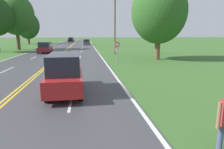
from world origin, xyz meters
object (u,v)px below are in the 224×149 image
object	(u,v)px
traffic_sign	(117,47)
car_maroon_suv_mid_near	(45,47)
car_dark_green_suv_distant	(71,39)
car_black_van_receding	(70,40)
tree_behind_sign	(28,26)
tree_mid_treeline	(159,12)
car_dark_grey_hatchback_mid_far	(86,42)
car_red_van_approaching	(65,73)
tree_left_verge	(16,15)

from	to	relation	value
traffic_sign	car_maroon_suv_mid_near	distance (m)	16.60
traffic_sign	car_dark_green_suv_distant	size ratio (longest dim) A/B	0.52
car_dark_green_suv_distant	car_black_van_receding	bearing A→B (deg)	-177.71
tree_behind_sign	tree_mid_treeline	bearing A→B (deg)	-58.73
car_dark_grey_hatchback_mid_far	tree_behind_sign	bearing A→B (deg)	-113.67
car_maroon_suv_mid_near	car_black_van_receding	xyz separation A→B (m)	(0.97, 45.19, 0.01)
traffic_sign	car_red_van_approaching	distance (m)	11.03
car_red_van_approaching	car_dark_green_suv_distant	xyz separation A→B (m)	(-4.71, 78.72, -0.10)
tree_behind_sign	car_black_van_receding	world-z (taller)	tree_behind_sign
traffic_sign	car_dark_grey_hatchback_mid_far	size ratio (longest dim) A/B	0.60
traffic_sign	car_red_van_approaching	world-z (taller)	traffic_sign
tree_behind_sign	car_red_van_approaching	size ratio (longest dim) A/B	2.12
car_dark_grey_hatchback_mid_far	car_black_van_receding	bearing A→B (deg)	-164.68
car_maroon_suv_mid_near	car_dark_green_suv_distant	distance (m)	55.21
tree_mid_treeline	car_red_van_approaching	world-z (taller)	tree_mid_treeline
car_red_van_approaching	car_dark_grey_hatchback_mid_far	bearing A→B (deg)	175.92
traffic_sign	tree_left_verge	world-z (taller)	tree_left_verge
tree_left_verge	tree_behind_sign	distance (m)	25.22
traffic_sign	tree_mid_treeline	bearing A→B (deg)	28.26
car_dark_grey_hatchback_mid_far	car_black_van_receding	distance (m)	20.76
car_black_van_receding	car_red_van_approaching	bearing A→B (deg)	-178.61
traffic_sign	tree_mid_treeline	distance (m)	7.28
traffic_sign	car_maroon_suv_mid_near	bearing A→B (deg)	126.08
traffic_sign	car_dark_grey_hatchback_mid_far	xyz separation A→B (m)	(-2.86, 38.69, -0.86)
tree_left_verge	car_dark_grey_hatchback_mid_far	distance (m)	22.73
tree_behind_sign	car_black_van_receding	size ratio (longest dim) A/B	2.25
tree_mid_treeline	car_dark_green_suv_distant	distance (m)	67.42
tree_mid_treeline	car_dark_green_suv_distant	size ratio (longest dim) A/B	2.10
tree_mid_treeline	car_maroon_suv_mid_near	world-z (taller)	tree_mid_treeline
tree_behind_sign	car_maroon_suv_mid_near	distance (m)	34.82
car_dark_green_suv_distant	car_red_van_approaching	bearing A→B (deg)	-175.77
car_dark_grey_hatchback_mid_far	car_black_van_receding	size ratio (longest dim) A/B	0.88
car_black_van_receding	traffic_sign	bearing A→B (deg)	-173.78
tree_left_verge	car_red_van_approaching	size ratio (longest dim) A/B	2.30
car_black_van_receding	car_dark_grey_hatchback_mid_far	bearing A→B (deg)	-165.71
car_black_van_receding	car_maroon_suv_mid_near	bearing A→B (deg)	176.45
tree_behind_sign	car_black_van_receding	xyz separation A→B (m)	(12.00, 12.51, -4.73)
car_dark_grey_hatchback_mid_far	car_red_van_approaching	bearing A→B (deg)	-3.03
traffic_sign	car_maroon_suv_mid_near	world-z (taller)	traffic_sign
car_red_van_approaching	car_dark_grey_hatchback_mid_far	size ratio (longest dim) A/B	1.21
tree_mid_treeline	car_dark_green_suv_distant	world-z (taller)	tree_mid_treeline
car_maroon_suv_mid_near	car_dark_green_suv_distant	bearing A→B (deg)	-2.75
car_dark_green_suv_distant	tree_left_verge	bearing A→B (deg)	172.15
tree_behind_sign	car_maroon_suv_mid_near	bearing A→B (deg)	-71.34
tree_left_verge	tree_mid_treeline	bearing A→B (deg)	-40.30
tree_mid_treeline	car_red_van_approaching	xyz separation A→B (m)	(-9.77, -13.03, -4.54)
car_maroon_suv_mid_near	car_red_van_approaching	bearing A→B (deg)	-169.05
car_red_van_approaching	tree_mid_treeline	bearing A→B (deg)	140.81
car_dark_green_suv_distant	car_maroon_suv_mid_near	bearing A→B (deg)	-179.93
traffic_sign	car_maroon_suv_mid_near	xyz separation A→B (m)	(-9.76, 13.40, -0.77)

